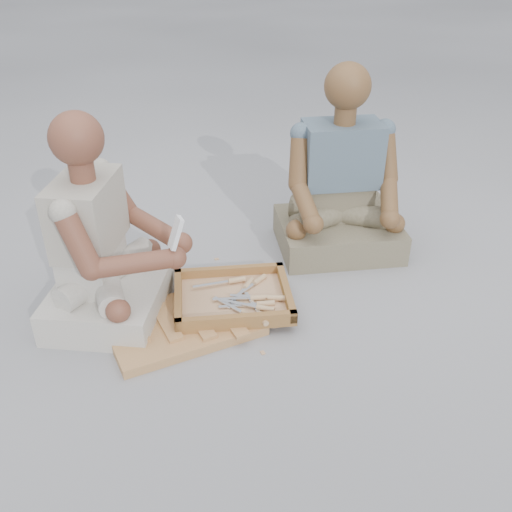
{
  "coord_description": "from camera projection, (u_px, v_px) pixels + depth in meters",
  "views": [
    {
      "loc": [
        -0.12,
        -1.6,
        1.38
      ],
      "look_at": [
        0.03,
        0.18,
        0.3
      ],
      "focal_mm": 40.0,
      "sensor_mm": 36.0,
      "label": 1
    }
  ],
  "objects": [
    {
      "name": "ground",
      "position": [
        253.0,
        351.0,
        2.09
      ],
      "size": [
        60.0,
        60.0,
        0.0
      ],
      "primitive_type": "plane",
      "color": "#A4A4AA",
      "rests_on": "ground"
    },
    {
      "name": "carved_panel",
      "position": [
        182.0,
        324.0,
        2.2
      ],
      "size": [
        0.66,
        0.55,
        0.04
      ],
      "primitive_type": "cube",
      "rotation": [
        0.0,
        0.0,
        0.37
      ],
      "color": "#9A653B",
      "rests_on": "ground"
    },
    {
      "name": "tool_tray",
      "position": [
        233.0,
        298.0,
        2.28
      ],
      "size": [
        0.47,
        0.38,
        0.06
      ],
      "rotation": [
        0.0,
        0.0,
        0.04
      ],
      "color": "brown",
      "rests_on": "carved_panel"
    },
    {
      "name": "chisel_0",
      "position": [
        256.0,
        282.0,
        2.36
      ],
      "size": [
        0.16,
        0.17,
        0.02
      ],
      "rotation": [
        0.0,
        0.0,
        0.83
      ],
      "color": "silver",
      "rests_on": "tool_tray"
    },
    {
      "name": "chisel_1",
      "position": [
        271.0,
        297.0,
        2.25
      ],
      "size": [
        0.22,
        0.06,
        0.02
      ],
      "rotation": [
        0.0,
        0.0,
        -0.18
      ],
      "color": "silver",
      "rests_on": "tool_tray"
    },
    {
      "name": "chisel_2",
      "position": [
        246.0,
        287.0,
        2.34
      ],
      "size": [
        0.12,
        0.2,
        0.02
      ],
      "rotation": [
        0.0,
        0.0,
        1.07
      ],
      "color": "silver",
      "rests_on": "tool_tray"
    },
    {
      "name": "chisel_3",
      "position": [
        261.0,
        315.0,
        2.17
      ],
      "size": [
        0.08,
        0.22,
        0.02
      ],
      "rotation": [
        0.0,
        0.0,
        -1.28
      ],
      "color": "silver",
      "rests_on": "tool_tray"
    },
    {
      "name": "chisel_4",
      "position": [
        254.0,
        298.0,
        2.26
      ],
      "size": [
        0.22,
        0.02,
        0.02
      ],
      "rotation": [
        0.0,
        0.0,
        -0.01
      ],
      "color": "silver",
      "rests_on": "tool_tray"
    },
    {
      "name": "chisel_5",
      "position": [
        260.0,
        307.0,
        2.2
      ],
      "size": [
        0.21,
        0.1,
        0.02
      ],
      "rotation": [
        0.0,
        0.0,
        -0.4
      ],
      "color": "silver",
      "rests_on": "tool_tray"
    },
    {
      "name": "chisel_6",
      "position": [
        260.0,
        304.0,
        2.23
      ],
      "size": [
        0.22,
        0.03,
        0.02
      ],
      "rotation": [
        0.0,
        0.0,
        0.05
      ],
      "color": "silver",
      "rests_on": "tool_tray"
    },
    {
      "name": "chisel_7",
      "position": [
        245.0,
        314.0,
        2.17
      ],
      "size": [
        0.17,
        0.17,
        0.02
      ],
      "rotation": [
        0.0,
        0.0,
        -0.8
      ],
      "color": "silver",
      "rests_on": "tool_tray"
    },
    {
      "name": "chisel_8",
      "position": [
        232.0,
        281.0,
        2.36
      ],
      "size": [
        0.22,
        0.06,
        0.02
      ],
      "rotation": [
        0.0,
        0.0,
        0.2
      ],
      "color": "silver",
      "rests_on": "tool_tray"
    },
    {
      "name": "wood_chip_0",
      "position": [
        265.0,
        330.0,
        2.19
      ],
      "size": [
        0.02,
        0.02,
        0.0
      ],
      "primitive_type": "cube",
      "rotation": [
        0.0,
        0.0,
        0.26
      ],
      "color": "#DDAE82",
      "rests_on": "ground"
    },
    {
      "name": "wood_chip_1",
      "position": [
        263.0,
        353.0,
        2.08
      ],
      "size": [
        0.02,
        0.02,
        0.0
      ],
      "primitive_type": "cube",
      "rotation": [
        0.0,
        0.0,
        1.93
      ],
      "color": "#DDAE82",
      "rests_on": "ground"
    },
    {
      "name": "wood_chip_2",
      "position": [
        210.0,
        280.0,
        2.49
      ],
      "size": [
        0.02,
        0.02,
        0.0
      ],
      "primitive_type": "cube",
      "rotation": [
        0.0,
        0.0,
        3.12
      ],
      "color": "#DDAE82",
      "rests_on": "ground"
    },
    {
      "name": "wood_chip_3",
      "position": [
        204.0,
        280.0,
        2.49
      ],
      "size": [
        0.02,
        0.02,
        0.0
      ],
      "primitive_type": "cube",
      "rotation": [
        0.0,
        0.0,
        2.67
      ],
      "color": "#DDAE82",
      "rests_on": "ground"
    },
    {
      "name": "wood_chip_4",
      "position": [
        275.0,
        327.0,
        2.21
      ],
      "size": [
        0.02,
        0.02,
        0.0
      ],
      "primitive_type": "cube",
      "rotation": [
        0.0,
        0.0,
        3.1
      ],
      "color": "#DDAE82",
      "rests_on": "ground"
    },
    {
      "name": "wood_chip_5",
      "position": [
        193.0,
        350.0,
        2.09
      ],
      "size": [
        0.02,
        0.02,
        0.0
      ],
      "primitive_type": "cube",
      "rotation": [
        0.0,
        0.0,
        0.3
      ],
      "color": "#DDAE82",
      "rests_on": "ground"
    },
    {
      "name": "wood_chip_6",
      "position": [
        289.0,
        305.0,
        2.33
      ],
      "size": [
        0.02,
        0.02,
        0.0
      ],
      "primitive_type": "cube",
      "rotation": [
        0.0,
        0.0,
        0.68
      ],
      "color": "#DDAE82",
      "rests_on": "ground"
    },
    {
      "name": "wood_chip_7",
      "position": [
        217.0,
        259.0,
        2.64
      ],
      "size": [
        0.02,
        0.02,
        0.0
      ],
      "primitive_type": "cube",
      "rotation": [
        0.0,
        0.0,
        0.19
      ],
      "color": "#DDAE82",
      "rests_on": "ground"
    },
    {
      "name": "wood_chip_8",
      "position": [
        170.0,
        325.0,
        2.22
      ],
      "size": [
        0.02,
        0.02,
        0.0
      ],
      "primitive_type": "cube",
      "rotation": [
        0.0,
        0.0,
        2.21
      ],
      "color": "#DDAE82",
      "rests_on": "ground"
    },
    {
      "name": "wood_chip_9",
      "position": [
        278.0,
        296.0,
        2.38
      ],
      "size": [
        0.02,
        0.02,
        0.0
      ],
      "primitive_type": "cube",
      "rotation": [
        0.0,
        0.0,
        2.33
      ],
      "color": "#DDAE82",
      "rests_on": "ground"
    },
    {
      "name": "wood_chip_10",
      "position": [
        260.0,
        292.0,
        2.41
      ],
      "size": [
        0.02,
        0.02,
        0.0
      ],
      "primitive_type": "cube",
      "rotation": [
        0.0,
        0.0,
        2.71
      ],
      "color": "#DDAE82",
      "rests_on": "ground"
    },
    {
      "name": "wood_chip_11",
      "position": [
        162.0,
        273.0,
        2.54
      ],
      "size": [
        0.02,
        0.02,
        0.0
      ],
      "primitive_type": "cube",
      "rotation": [
        0.0,
        0.0,
        1.02
      ],
      "color": "#DDAE82",
      "rests_on": "ground"
    },
    {
      "name": "wood_chip_12",
      "position": [
        196.0,
        279.0,
        2.5
      ],
      "size": [
        0.02,
        0.02,
        0.0
      ],
      "primitive_type": "cube",
      "rotation": [
        0.0,
        0.0,
        0.7
      ],
      "color": "#DDAE82",
      "rests_on": "ground"
    },
    {
      "name": "craftsman",
      "position": [
        103.0,
        251.0,
        2.17
      ],
      "size": [
        0.59,
        0.59,
        0.82
      ],
      "rotation": [
        0.0,
        0.0,
        -1.76
      ],
      "color": "beige",
      "rests_on": "ground"
    },
    {
      "name": "companion",
      "position": [
        341.0,
        192.0,
        2.6
      ],
      "size": [
        0.57,
        0.48,
        0.86
      ],
      "rotation": [
        0.0,
        0.0,
        3.2
      ],
      "color": "#7A7158",
      "rests_on": "ground"
    },
    {
      "name": "mobile_phone",
      "position": [
        176.0,
        233.0,
        2.03
      ],
      "size": [
        0.07,
        0.07,
        0.12
      ],
      "rotation": [
        -0.35,
        0.0,
        -1.24
      ],
      "color": "white",
      "rests_on": "craftsman"
    }
  ]
}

